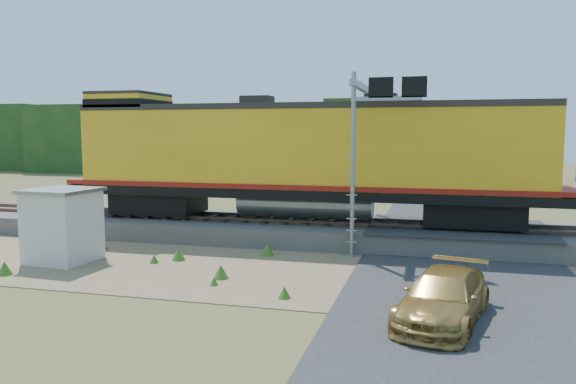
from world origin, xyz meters
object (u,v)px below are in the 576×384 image
(shed, at_px, (63,225))
(car, at_px, (443,298))
(locomotive, at_px, (298,155))
(signal_gantry, at_px, (370,120))

(shed, height_order, car, shed)
(shed, bearing_deg, locomotive, 45.11)
(car, bearing_deg, locomotive, 135.38)
(shed, relative_size, signal_gantry, 0.39)
(shed, bearing_deg, signal_gantry, 32.54)
(locomotive, height_order, signal_gantry, signal_gantry)
(shed, xyz_separation_m, signal_gantry, (10.24, 5.56, 3.79))
(shed, bearing_deg, car, -9.67)
(signal_gantry, relative_size, car, 1.58)
(shed, height_order, signal_gantry, signal_gantry)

